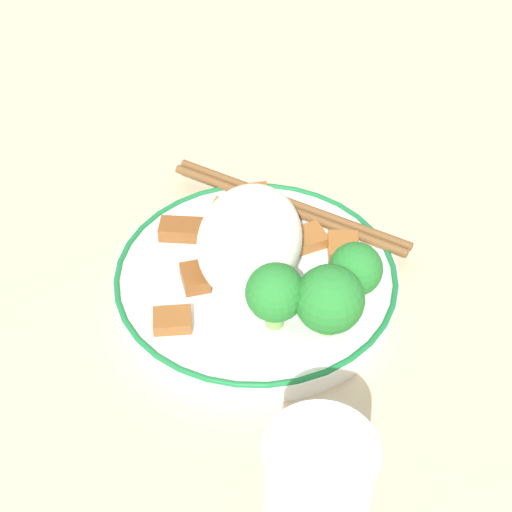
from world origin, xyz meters
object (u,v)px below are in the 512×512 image
object	(u,v)px
broccoli_back_center	(330,300)
chopsticks	(289,206)
broccoli_back_left	(275,293)
plate	(256,280)
drinking_glass	(316,507)
broccoli_back_right	(355,271)

from	to	relation	value
broccoli_back_center	chopsticks	distance (m)	0.14
broccoli_back_left	chopsticks	size ratio (longest dim) A/B	0.26
plate	drinking_glass	xyz separation A→B (m)	(0.22, 0.06, 0.05)
plate	broccoli_back_center	size ratio (longest dim) A/B	3.90
broccoli_back_center	drinking_glass	bearing A→B (deg)	0.71
plate	broccoli_back_center	xyz separation A→B (m)	(0.05, 0.06, 0.04)
plate	chopsticks	xyz separation A→B (m)	(-0.08, 0.02, 0.01)
chopsticks	plate	bearing A→B (deg)	-12.73
broccoli_back_right	broccoli_back_left	bearing A→B (deg)	-59.80
broccoli_back_left	drinking_glass	bearing A→B (deg)	13.57
broccoli_back_right	chopsticks	xyz separation A→B (m)	(-0.10, -0.06, -0.03)
drinking_glass	broccoli_back_right	bearing A→B (deg)	175.74
broccoli_back_center	chopsticks	size ratio (longest dim) A/B	0.28
broccoli_back_center	broccoli_back_right	size ratio (longest dim) A/B	1.12
plate	broccoli_back_left	distance (m)	0.07
plate	broccoli_back_center	world-z (taller)	broccoli_back_center
drinking_glass	broccoli_back_center	bearing A→B (deg)	-179.29
broccoli_back_right	chopsticks	world-z (taller)	broccoli_back_right
plate	broccoli_back_left	bearing A→B (deg)	21.86
plate	drinking_glass	distance (m)	0.24
drinking_glass	broccoli_back_left	bearing A→B (deg)	-166.43
broccoli_back_left	broccoli_back_right	bearing A→B (deg)	120.20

